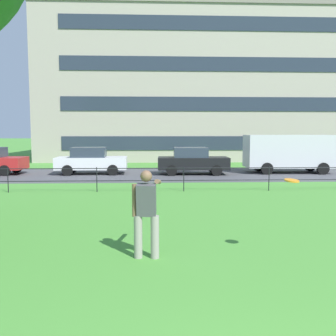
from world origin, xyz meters
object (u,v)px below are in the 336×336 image
panel_van_right (289,151)px  apartment_building_background (205,92)px  person_thrower (146,211)px  car_white_far_left (91,161)px  car_black_far_right (192,161)px  frisbee (292,181)px

panel_van_right → apartment_building_background: (-2.82, 15.13, 5.08)m
person_thrower → car_white_far_left: person_thrower is taller
car_white_far_left → panel_van_right: 11.59m
person_thrower → panel_van_right: panel_van_right is taller
car_white_far_left → apartment_building_background: 18.47m
car_black_far_right → person_thrower: bearing=-99.9°
car_white_far_left → frisbee: bearing=-67.5°
apartment_building_background → car_black_far_right: bearing=-100.6°
car_black_far_right → panel_van_right: (5.76, 0.53, 0.49)m
car_black_far_right → apartment_building_background: bearing=79.4°
frisbee → car_black_far_right: 14.30m
frisbee → panel_van_right: (5.51, 14.81, -0.23)m
person_thrower → apartment_building_background: size_ratio=0.06×
frisbee → apartment_building_background: 30.46m
person_thrower → frisbee: (2.70, -0.20, 0.59)m
car_white_far_left → apartment_building_background: bearing=60.2°
car_white_far_left → car_black_far_right: (5.81, -0.39, 0.00)m
car_black_far_right → car_white_far_left: bearing=176.2°
frisbee → car_black_far_right: size_ratio=0.09×
car_white_far_left → panel_van_right: bearing=0.7°
apartment_building_background → person_thrower: bearing=-100.3°
car_white_far_left → car_black_far_right: bearing=-3.8°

